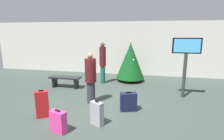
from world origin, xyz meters
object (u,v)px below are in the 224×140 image
(flight_info_kiosk, at_px, (186,56))
(waiting_bench, at_px, (65,80))
(suitcase_1, at_px, (58,122))
(traveller_1, at_px, (91,77))
(suitcase_2, at_px, (128,102))
(traveller_0, at_px, (103,62))
(suitcase_0, at_px, (42,104))
(suitcase_3, at_px, (97,113))
(holiday_tree, at_px, (130,61))

(flight_info_kiosk, bearing_deg, waiting_bench, 177.86)
(flight_info_kiosk, height_order, suitcase_1, flight_info_kiosk)
(traveller_1, xyz_separation_m, suitcase_1, (-0.18, -1.93, -0.63))
(suitcase_2, bearing_deg, traveller_0, 119.30)
(flight_info_kiosk, xyz_separation_m, waiting_bench, (-4.80, 0.18, -1.19))
(flight_info_kiosk, height_order, traveller_1, flight_info_kiosk)
(suitcase_0, distance_m, suitcase_3, 1.64)
(traveller_1, xyz_separation_m, suitcase_3, (0.63, -1.40, -0.58))
(waiting_bench, bearing_deg, holiday_tree, 32.42)
(holiday_tree, height_order, flight_info_kiosk, flight_info_kiosk)
(waiting_bench, xyz_separation_m, suitcase_1, (1.46, -3.30, -0.09))
(holiday_tree, distance_m, suitcase_0, 4.83)
(traveller_0, bearing_deg, suitcase_0, -101.90)
(holiday_tree, height_order, traveller_0, holiday_tree)
(suitcase_0, relative_size, suitcase_1, 1.41)
(suitcase_2, bearing_deg, suitcase_0, -157.90)
(suitcase_0, height_order, suitcase_1, suitcase_0)
(holiday_tree, relative_size, traveller_1, 1.16)
(traveller_1, distance_m, suitcase_1, 2.04)
(traveller_1, height_order, suitcase_2, traveller_1)
(waiting_bench, bearing_deg, traveller_0, 35.53)
(flight_info_kiosk, distance_m, suitcase_1, 4.75)
(traveller_1, relative_size, suitcase_2, 2.82)
(suitcase_1, bearing_deg, traveller_0, 90.58)
(traveller_0, xyz_separation_m, suitcase_3, (0.85, -3.79, -0.71))
(holiday_tree, distance_m, suitcase_1, 5.16)
(waiting_bench, height_order, suitcase_2, suitcase_2)
(suitcase_0, xyz_separation_m, suitcase_3, (1.63, -0.09, -0.07))
(traveller_1, relative_size, suitcase_0, 2.11)
(flight_info_kiosk, distance_m, waiting_bench, 4.95)
(traveller_1, height_order, suitcase_0, traveller_1)
(waiting_bench, distance_m, suitcase_1, 3.61)
(traveller_0, height_order, suitcase_3, traveller_0)
(suitcase_2, bearing_deg, suitcase_1, -133.89)
(suitcase_1, bearing_deg, suitcase_0, 143.11)
(suitcase_1, relative_size, suitcase_2, 0.95)
(holiday_tree, distance_m, flight_info_kiosk, 2.90)
(holiday_tree, xyz_separation_m, traveller_1, (-0.99, -3.05, -0.11))
(suitcase_2, bearing_deg, waiting_bench, 149.55)
(holiday_tree, height_order, traveller_1, holiday_tree)
(waiting_bench, relative_size, traveller_0, 0.71)
(flight_info_kiosk, relative_size, suitcase_1, 3.80)
(waiting_bench, height_order, traveller_1, traveller_1)
(waiting_bench, bearing_deg, flight_info_kiosk, -2.14)
(holiday_tree, bearing_deg, traveller_1, -108.01)
(flight_info_kiosk, relative_size, suitcase_2, 3.61)
(holiday_tree, relative_size, waiting_bench, 1.46)
(traveller_0, distance_m, suitcase_1, 4.38)
(waiting_bench, xyz_separation_m, traveller_1, (1.64, -1.38, 0.54))
(suitcase_0, bearing_deg, traveller_0, 78.10)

